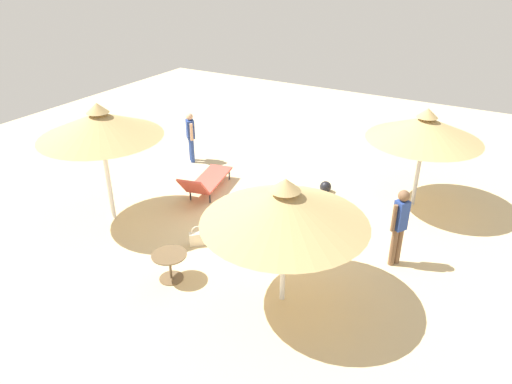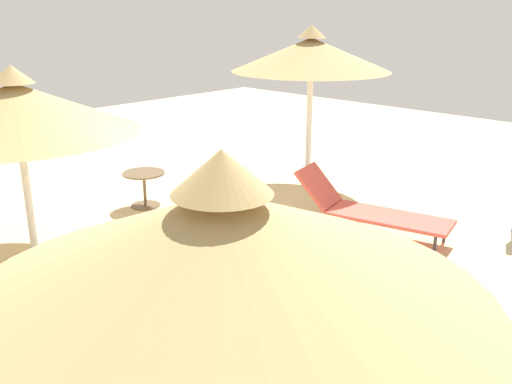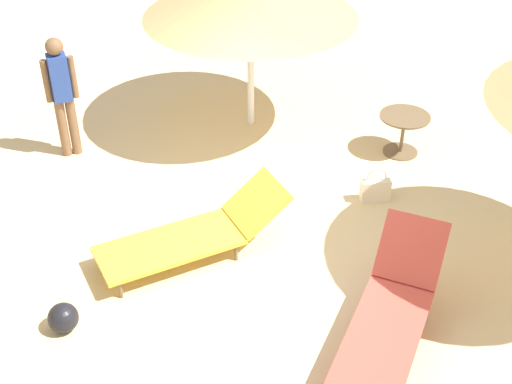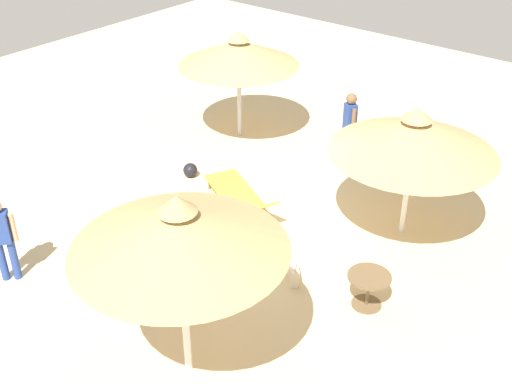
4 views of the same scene
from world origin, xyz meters
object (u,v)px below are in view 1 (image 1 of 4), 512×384
object	(u,v)px
lounge_chair_front	(206,181)
beach_ball	(326,187)
side_table_round	(170,262)
lounge_chair_edge	(287,205)
handbag	(198,238)
parasol_umbrella_far_right	(285,206)
parasol_umbrella_far_left	(100,125)
parasol_umbrella_center	(425,128)
person_standing_back	(399,223)
person_standing_near_right	(191,135)

from	to	relation	value
lounge_chair_front	beach_ball	xyz separation A→B (m)	(2.71, 1.71, -0.24)
side_table_round	beach_ball	size ratio (longest dim) A/B	2.24
lounge_chair_edge	handbag	xyz separation A→B (m)	(-1.14, -2.13, -0.14)
lounge_chair_edge	handbag	bearing A→B (deg)	-118.08
parasol_umbrella_far_right	parasol_umbrella_far_left	world-z (taller)	parasol_umbrella_far_left
lounge_chair_front	handbag	xyz separation A→B (m)	(1.25, -2.10, -0.22)
parasol_umbrella_center	beach_ball	bearing A→B (deg)	-167.20
parasol_umbrella_far_left	lounge_chair_front	xyz separation A→B (m)	(1.27, 2.12, -1.98)
parasol_umbrella_center	lounge_chair_front	xyz separation A→B (m)	(-4.91, -2.21, -1.65)
parasol_umbrella_far_right	beach_ball	size ratio (longest dim) A/B	9.57
parasol_umbrella_far_left	handbag	size ratio (longest dim) A/B	5.94
lounge_chair_front	side_table_round	xyz separation A→B (m)	(1.50, -3.35, 0.01)
parasol_umbrella_center	handbag	bearing A→B (deg)	-130.41
parasol_umbrella_far_right	lounge_chair_edge	distance (m)	3.53
person_standing_back	side_table_round	xyz separation A→B (m)	(-3.70, -2.72, -0.57)
handbag	person_standing_near_right	bearing A→B (deg)	128.16
parasol_umbrella_far_left	handbag	distance (m)	3.34
parasol_umbrella_center	parasol_umbrella_far_right	bearing A→B (deg)	-103.73
person_standing_near_right	handbag	xyz separation A→B (m)	(2.92, -3.72, -0.69)
parasol_umbrella_far_left	person_standing_near_right	bearing A→B (deg)	96.21
person_standing_back	side_table_round	distance (m)	4.63
lounge_chair_edge	side_table_round	size ratio (longest dim) A/B	3.26
parasol_umbrella_far_right	lounge_chair_front	xyz separation A→B (m)	(-3.69, 2.78, -1.58)
lounge_chair_edge	person_standing_near_right	world-z (taller)	person_standing_near_right
lounge_chair_front	handbag	distance (m)	2.45
handbag	beach_ball	world-z (taller)	handbag
lounge_chair_front	person_standing_back	xyz separation A→B (m)	(5.20, -0.62, 0.57)
beach_ball	person_standing_back	bearing A→B (deg)	-43.06
person_standing_near_right	parasol_umbrella_far_left	bearing A→B (deg)	-83.79
parasol_umbrella_far_left	lounge_chair_front	world-z (taller)	parasol_umbrella_far_left
beach_ball	side_table_round	bearing A→B (deg)	-103.37
beach_ball	lounge_chair_edge	bearing A→B (deg)	-100.92
side_table_round	handbag	bearing A→B (deg)	101.64
parasol_umbrella_far_left	person_standing_near_right	xyz separation A→B (m)	(-0.41, 3.74, -1.51)
parasol_umbrella_far_left	handbag	bearing A→B (deg)	0.46
person_standing_near_right	beach_ball	bearing A→B (deg)	1.16
parasol_umbrella_center	lounge_chair_edge	size ratio (longest dim) A/B	1.22
parasol_umbrella_far_right	person_standing_back	size ratio (longest dim) A/B	1.73
lounge_chair_front	person_standing_near_right	world-z (taller)	person_standing_near_right
lounge_chair_edge	handbag	world-z (taller)	lounge_chair_edge
handbag	side_table_round	xyz separation A→B (m)	(0.26, -1.25, 0.23)
lounge_chair_front	beach_ball	distance (m)	3.21
parasol_umbrella_far_right	lounge_chair_edge	size ratio (longest dim) A/B	1.31
handbag	side_table_round	bearing A→B (deg)	-78.36
handbag	parasol_umbrella_far_left	bearing A→B (deg)	-179.54
side_table_round	beach_ball	world-z (taller)	side_table_round
beach_ball	handbag	bearing A→B (deg)	-110.97
handbag	lounge_chair_edge	bearing A→B (deg)	61.92
parasol_umbrella_far_left	side_table_round	size ratio (longest dim) A/B	4.15
parasol_umbrella_center	side_table_round	bearing A→B (deg)	-121.53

